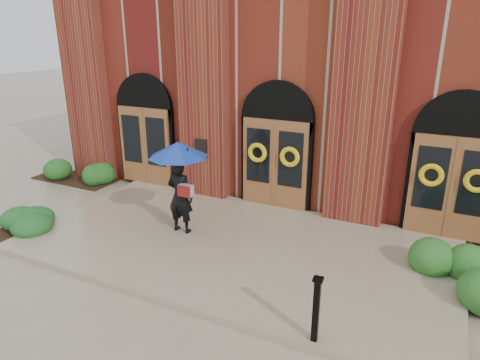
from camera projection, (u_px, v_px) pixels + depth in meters
The scene contains 7 objects.
ground at pixel (231, 251), 10.13m from camera, with size 90.00×90.00×0.00m, color tan.
landing at pixel (234, 245), 10.24m from camera, with size 10.00×5.30×0.15m, color tan.
church_building at pixel (334, 70), 16.44m from camera, with size 16.20×12.53×7.00m.
man_with_umbrella at pixel (179, 170), 10.27m from camera, with size 1.50×1.50×2.31m.
metal_post at pixel (316, 308), 6.78m from camera, with size 0.17×0.17×1.17m.
hedge_wall_left at pixel (74, 170), 14.89m from camera, with size 2.70×1.08×0.69m, color #20541C.
hedge_front_left at pixel (22, 226), 10.78m from camera, with size 1.57×1.34×0.55m, color #1C5220.
Camera 1 is at (4.14, -8.01, 4.92)m, focal length 32.00 mm.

